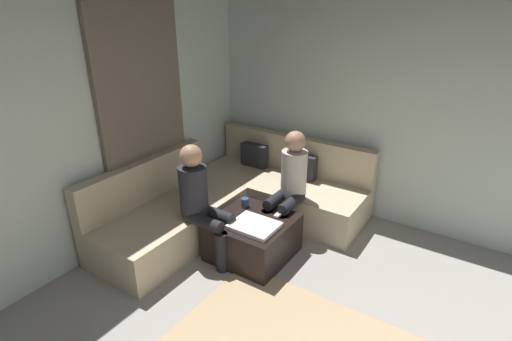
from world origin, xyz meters
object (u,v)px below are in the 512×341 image
Objects in this scene: coffee_mug at (245,202)px; person_on_couch_side at (201,199)px; ottoman at (253,237)px; game_remote at (279,214)px; sectional_couch at (236,199)px; person_on_couch_back at (289,182)px.

coffee_mug is 0.08× the size of person_on_couch_side.
ottoman is 5.07× the size of game_remote.
coffee_mug is 0.54m from person_on_couch_side.
person_on_couch_side reaches higher than game_remote.
coffee_mug reaches higher than game_remote.
sectional_couch is 0.79m from game_remote.
person_on_couch_side reaches higher than sectional_couch.
ottoman is 0.36m from game_remote.
person_on_couch_side is (-0.19, -0.47, 0.19)m from coffee_mug.
sectional_couch is 2.12× the size of person_on_couch_side.
person_on_couch_back is at bearing 4.65° from sectional_couch.
coffee_mug is at bearing -174.29° from game_remote.
ottoman is at bearing -40.12° from sectional_couch.
sectional_couch is 0.48m from coffee_mug.
coffee_mug is 0.08× the size of person_on_couch_back.
coffee_mug is at bearing 158.35° from person_on_couch_side.
game_remote is 0.81m from person_on_couch_side.
ottoman is at bearing -39.29° from coffee_mug.
person_on_couch_back is 1.00× the size of person_on_couch_side.
person_on_couch_back is (0.68, 0.06, 0.38)m from sectional_couch.
ottoman is at bearing 76.76° from person_on_couch_back.
ottoman is at bearing -129.29° from game_remote.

